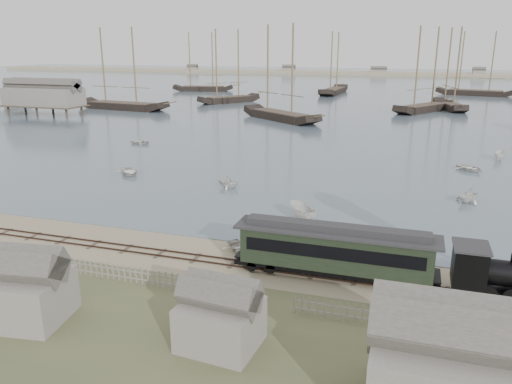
% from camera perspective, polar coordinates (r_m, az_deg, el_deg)
% --- Properties ---
extents(ground, '(600.00, 600.00, 0.00)m').
position_cam_1_polar(ground, '(38.74, -0.24, -7.21)').
color(ground, tan).
rests_on(ground, ground).
extents(harbor_water, '(600.00, 336.00, 0.06)m').
position_cam_1_polar(harbor_water, '(204.65, 14.89, 11.53)').
color(harbor_water, '#455963').
rests_on(harbor_water, ground).
extents(rail_track, '(120.00, 1.80, 0.16)m').
position_cam_1_polar(rail_track, '(37.00, -1.21, -8.33)').
color(rail_track, '#34241C').
rests_on(rail_track, ground).
extents(picket_fence_west, '(19.00, 0.10, 1.20)m').
position_cam_1_polar(picket_fence_west, '(35.52, -14.04, -10.03)').
color(picket_fence_west, gray).
rests_on(picket_fence_west, ground).
extents(picket_fence_east, '(15.00, 0.10, 1.20)m').
position_cam_1_polar(picket_fence_east, '(30.55, 18.72, -15.08)').
color(picket_fence_east, gray).
rests_on(picket_fence_east, ground).
extents(shed_left, '(5.00, 4.00, 4.10)m').
position_cam_1_polar(shed_left, '(33.33, -24.84, -13.00)').
color(shed_left, gray).
rests_on(shed_left, ground).
extents(shed_mid, '(4.00, 3.50, 3.60)m').
position_cam_1_polar(shed_mid, '(28.19, -4.05, -17.04)').
color(shed_mid, gray).
rests_on(shed_mid, ground).
extents(far_spit, '(500.00, 20.00, 1.80)m').
position_cam_1_polar(far_spit, '(284.41, 15.86, 12.67)').
color(far_spit, tan).
rests_on(far_spit, ground).
extents(passenger_coach, '(13.88, 2.68, 3.37)m').
position_cam_1_polar(passenger_coach, '(34.76, 9.01, -6.46)').
color(passenger_coach, black).
rests_on(passenger_coach, ground).
extents(beached_dinghy, '(4.11, 4.25, 0.72)m').
position_cam_1_polar(beached_dinghy, '(39.07, -1.52, -6.43)').
color(beached_dinghy, silver).
rests_on(beached_dinghy, ground).
extents(rowboat_0, '(4.77, 4.73, 0.81)m').
position_cam_1_polar(rowboat_0, '(64.14, -14.29, 2.32)').
color(rowboat_0, silver).
rests_on(rowboat_0, harbor_water).
extents(rowboat_1, '(2.48, 2.82, 1.41)m').
position_cam_1_polar(rowboat_1, '(56.30, -3.14, 1.19)').
color(rowboat_1, silver).
rests_on(rowboat_1, harbor_water).
extents(rowboat_2, '(4.01, 3.77, 1.55)m').
position_cam_1_polar(rowboat_2, '(45.78, 5.31, -2.38)').
color(rowboat_2, silver).
rests_on(rowboat_2, harbor_water).
extents(rowboat_3, '(4.34, 4.40, 0.75)m').
position_cam_1_polar(rowboat_3, '(69.62, 23.23, 2.54)').
color(rowboat_3, silver).
rests_on(rowboat_3, harbor_water).
extents(rowboat_4, '(3.84, 3.82, 1.53)m').
position_cam_1_polar(rowboat_4, '(55.42, 23.14, -0.32)').
color(rowboat_4, silver).
rests_on(rowboat_4, harbor_water).
extents(rowboat_5, '(3.34, 1.99, 1.21)m').
position_cam_1_polar(rowboat_5, '(78.29, 26.02, 3.80)').
color(rowboat_5, silver).
rests_on(rowboat_5, harbor_water).
extents(rowboat_6, '(2.56, 3.47, 0.70)m').
position_cam_1_polar(rowboat_6, '(84.15, -13.24, 5.62)').
color(rowboat_6, silver).
rests_on(rowboat_6, harbor_water).
extents(schooner_0, '(25.68, 8.85, 20.00)m').
position_cam_1_polar(schooner_0, '(131.12, -15.28, 13.46)').
color(schooner_0, black).
rests_on(schooner_0, harbor_water).
extents(schooner_1, '(14.71, 17.46, 20.00)m').
position_cam_1_polar(schooner_1, '(141.95, -3.15, 14.17)').
color(schooner_1, black).
rests_on(schooner_1, harbor_water).
extents(schooner_2, '(20.84, 17.77, 20.00)m').
position_cam_1_polar(schooner_2, '(108.11, 2.86, 13.49)').
color(schooner_2, black).
rests_on(schooner_2, harbor_water).
extents(schooner_3, '(14.81, 20.25, 20.00)m').
position_cam_1_polar(schooner_3, '(128.48, 18.98, 13.11)').
color(schooner_3, black).
rests_on(schooner_3, harbor_water).
extents(schooner_6, '(21.40, 9.41, 20.00)m').
position_cam_1_polar(schooner_6, '(179.90, -6.18, 14.57)').
color(schooner_6, black).
rests_on(schooner_6, harbor_water).
extents(schooner_7, '(7.07, 24.34, 20.00)m').
position_cam_1_polar(schooner_7, '(171.00, 9.00, 14.38)').
color(schooner_7, black).
rests_on(schooner_7, harbor_water).
extents(schooner_8, '(24.30, 10.40, 20.00)m').
position_cam_1_polar(schooner_8, '(177.43, 24.05, 13.27)').
color(schooner_8, black).
rests_on(schooner_8, harbor_water).
extents(schooner_10, '(8.73, 18.52, 20.00)m').
position_cam_1_polar(schooner_10, '(135.62, 21.60, 12.99)').
color(schooner_10, black).
rests_on(schooner_10, harbor_water).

